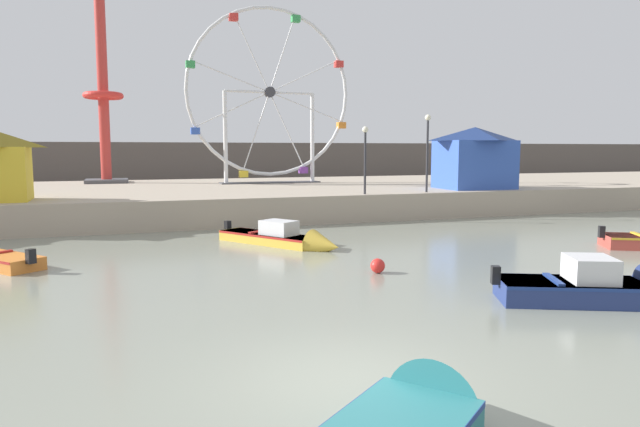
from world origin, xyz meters
TOP-DOWN VIEW (x-y plane):
  - ground_plane at (0.00, 0.00)m, footprint 240.00×240.00m
  - quay_promenade at (0.00, 27.39)m, footprint 110.00×18.86m
  - distant_town_skyline at (0.00, 52.73)m, footprint 140.00×3.00m
  - motorboat_mustard_yellow at (2.60, 12.58)m, footprint 4.00×5.30m
  - motorboat_navy_blue at (7.53, 2.23)m, footprint 4.51×3.08m
  - ferris_wheel_white_frame at (6.34, 29.63)m, footprint 11.26×1.20m
  - drop_tower_red_tower at (-4.23, 33.77)m, footprint 2.80×2.80m
  - carnival_booth_blue_tent at (16.28, 20.40)m, footprint 4.49×3.67m
  - promenade_lamp_near at (12.14, 18.67)m, footprint 0.32×0.32m
  - promenade_lamp_far at (8.49, 18.58)m, footprint 0.32×0.32m
  - mooring_buoy_orange at (3.83, 7.06)m, footprint 0.44×0.44m

SIDE VIEW (x-z plane):
  - ground_plane at x=0.00m, z-range 0.00..0.00m
  - mooring_buoy_orange at x=3.83m, z-range 0.00..0.44m
  - motorboat_mustard_yellow at x=2.60m, z-range -0.37..0.93m
  - motorboat_navy_blue at x=7.53m, z-range -0.43..1.13m
  - quay_promenade at x=0.00m, z-range 0.00..1.40m
  - distant_town_skyline at x=0.00m, z-range 0.00..4.40m
  - carnival_booth_blue_tent at x=16.28m, z-range 1.46..5.04m
  - promenade_lamp_far at x=8.49m, z-range 1.97..5.41m
  - promenade_lamp_near at x=12.14m, z-range 2.01..6.13m
  - drop_tower_red_tower at x=-4.23m, z-range 0.40..13.43m
  - ferris_wheel_white_frame at x=6.34m, z-range 1.42..13.16m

